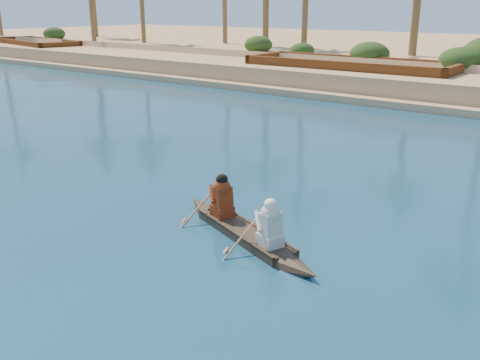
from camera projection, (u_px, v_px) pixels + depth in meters
The scene contains 4 objects.
shrub_cluster at pixel (472, 69), 32.64m from camera, with size 100.00×6.00×2.40m, color #1B3513, non-canonical shape.
canoe at pixel (244, 226), 11.78m from camera, with size 4.94×2.33×1.38m.
barge_left at pixel (36, 50), 53.02m from camera, with size 12.86×6.24×2.05m.
barge_mid at pixel (350, 76), 32.90m from camera, with size 12.94×4.58×2.14m.
Camera 1 is at (9.21, -3.37, 4.89)m, focal length 40.00 mm.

